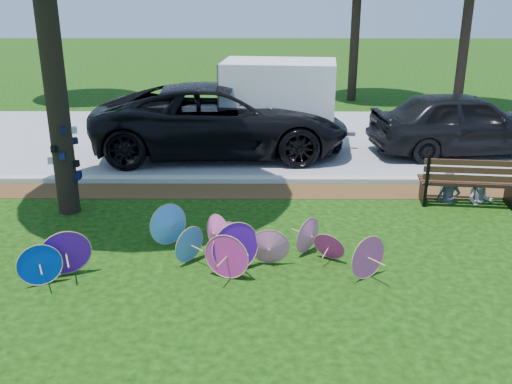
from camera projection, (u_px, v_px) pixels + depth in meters
ground at (224, 289)px, 8.96m from camera, size 90.00×90.00×0.00m
mulch_strip at (235, 191)px, 13.18m from camera, size 90.00×1.00×0.01m
curb at (236, 179)px, 13.82m from camera, size 90.00×0.30×0.12m
street at (241, 138)px, 17.74m from camera, size 90.00×8.00×0.01m
parasol_pile at (212, 245)px, 9.61m from camera, size 5.88×2.01×0.88m
black_van at (221, 120)px, 15.83m from camera, size 7.18×3.62×1.95m
dark_pickup at (463, 123)px, 15.90m from camera, size 5.36×2.66×1.76m
cargo_trailer at (279, 100)px, 16.36m from camera, size 3.34×2.32×2.80m
park_bench at (467, 180)px, 12.32m from camera, size 2.13×1.01×1.07m
person_left at (451, 173)px, 12.32m from camera, size 0.56×0.45×1.34m
person_right at (483, 177)px, 12.35m from camera, size 0.66×0.57×1.15m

